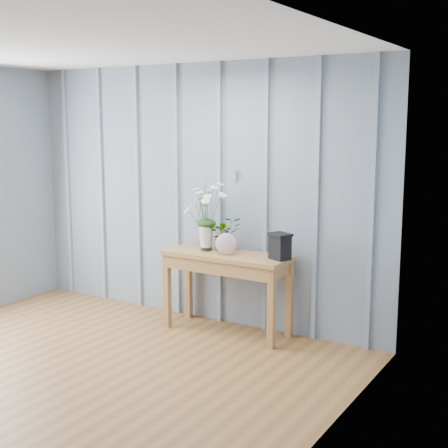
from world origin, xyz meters
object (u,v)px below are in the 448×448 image
Objects in this scene: felt_disc_vessel at (226,244)px; daisy_vase at (206,207)px; sideboard at (227,265)px; carved_box at (280,246)px.

daisy_vase is at bearing 148.17° from felt_disc_vessel.
daisy_vase reaches higher than felt_disc_vessel.
sideboard is 0.58m from carved_box.
felt_disc_vessel is at bearing -17.19° from daisy_vase.
felt_disc_vessel is (0.03, -0.07, 0.22)m from sideboard.
daisy_vase is 3.26× the size of felt_disc_vessel.
sideboard is at bearing 102.30° from felt_disc_vessel.
felt_disc_vessel is 0.50m from carved_box.
sideboard is at bearing -3.62° from daisy_vase.
daisy_vase is at bearing -179.45° from carved_box.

